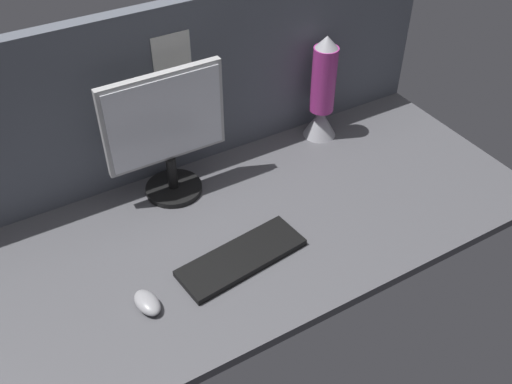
{
  "coord_description": "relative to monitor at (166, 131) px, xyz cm",
  "views": [
    {
      "loc": [
        -61.0,
        -111.06,
        120.11
      ],
      "look_at": [
        -4.9,
        0.0,
        14.0
      ],
      "focal_mm": 40.56,
      "sensor_mm": 36.0,
      "label": 1
    }
  ],
  "objects": [
    {
      "name": "ground_plane",
      "position": [
        12.26,
        -25.12,
        -24.18
      ],
      "size": [
        180.0,
        80.0,
        3.0
      ],
      "primitive_type": "cube",
      "color": "#515156"
    },
    {
      "name": "cubicle_wall_back",
      "position": [
        12.25,
        12.38,
        5.22
      ],
      "size": [
        180.0,
        5.5,
        55.77
      ],
      "color": "#565B66",
      "rests_on": "ground_plane"
    },
    {
      "name": "monitor",
      "position": [
        0.0,
        0.0,
        0.0
      ],
      "size": [
        37.68,
        18.0,
        41.67
      ],
      "color": "black",
      "rests_on": "ground_plane"
    },
    {
      "name": "keyboard",
      "position": [
        3.96,
        -38.07,
        -21.68
      ],
      "size": [
        38.25,
        17.18,
        2.0
      ],
      "primitive_type": "cube",
      "rotation": [
        0.0,
        0.0,
        0.12
      ],
      "color": "black",
      "rests_on": "ground_plane"
    },
    {
      "name": "mouse",
      "position": [
        -25.12,
        -40.17,
        -20.98
      ],
      "size": [
        6.92,
        10.31,
        3.4
      ],
      "primitive_type": "ellipsoid",
      "rotation": [
        0.0,
        0.0,
        0.14
      ],
      "color": "#99999E",
      "rests_on": "ground_plane"
    },
    {
      "name": "lava_lamp",
      "position": [
        58.52,
        1.81,
        -6.64
      ],
      "size": [
        11.68,
        11.68,
        38.23
      ],
      "color": "#A5A5AD",
      "rests_on": "ground_plane"
    }
  ]
}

